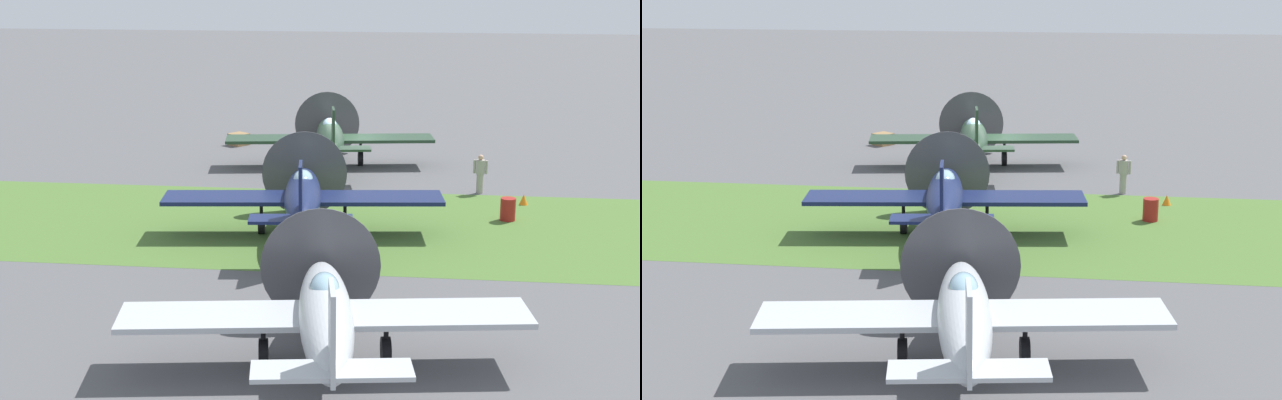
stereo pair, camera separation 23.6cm
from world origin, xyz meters
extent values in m
plane|color=#515154|center=(0.00, 0.00, 0.00)|extent=(160.00, 160.00, 0.00)
cube|color=#476B2D|center=(0.00, -10.86, 0.00)|extent=(120.00, 11.00, 0.01)
ellipsoid|color=#233D28|center=(-0.87, -0.89, 1.53)|extent=(2.36, 7.29, 1.31)
cube|color=#233D28|center=(-0.93, -0.47, 1.37)|extent=(10.29, 3.28, 0.15)
cube|color=#233D28|center=(-0.38, -4.12, 2.48)|extent=(0.28, 1.16, 2.01)
cube|color=#233D28|center=(-0.38, -4.12, 1.64)|extent=(3.48, 1.44, 0.11)
cone|color=#B7B24C|center=(-1.44, 2.92, 1.53)|extent=(0.78, 0.83, 0.68)
cylinder|color=#4C4C51|center=(-1.41, 2.71, 1.53)|extent=(3.35, 0.54, 3.38)
ellipsoid|color=#8CB2C6|center=(-0.96, -0.26, 1.99)|extent=(0.95, 1.57, 0.74)
cylinder|color=black|center=(-2.46, -0.59, 0.36)|extent=(0.34, 0.74, 0.72)
cylinder|color=black|center=(-2.46, -0.59, 0.87)|extent=(0.13, 0.13, 1.01)
cylinder|color=black|center=(0.57, -0.14, 0.36)|extent=(0.34, 0.74, 0.72)
cylinder|color=black|center=(0.57, -0.14, 0.87)|extent=(0.13, 0.13, 1.01)
cylinder|color=black|center=(-0.37, -4.23, 0.17)|extent=(0.18, 0.35, 0.34)
ellipsoid|color=#141E47|center=(-0.63, -12.45, 1.56)|extent=(2.18, 7.43, 1.34)
cube|color=#141E47|center=(-0.68, -12.03, 1.40)|extent=(10.49, 3.02, 0.15)
cube|color=#141E47|center=(-0.24, -15.77, 2.53)|extent=(0.24, 1.19, 2.05)
cube|color=#141E47|center=(-0.24, -15.77, 1.67)|extent=(3.54, 1.36, 0.11)
cone|color=#B7B24C|center=(-1.09, -8.55, 1.56)|extent=(0.77, 0.83, 0.69)
cylinder|color=#4C4C51|center=(-1.06, -8.76, 1.56)|extent=(3.43, 0.44, 3.45)
ellipsoid|color=#8CB2C6|center=(-0.71, -11.81, 2.03)|extent=(0.92, 1.59, 0.75)
cylinder|color=black|center=(-2.25, -12.10, 0.37)|extent=(0.32, 0.76, 0.73)
cylinder|color=black|center=(-2.25, -12.10, 0.88)|extent=(0.13, 0.13, 1.03)
cylinder|color=black|center=(0.86, -11.74, 0.37)|extent=(0.32, 0.76, 0.73)
cylinder|color=black|center=(0.86, -11.74, 0.88)|extent=(0.13, 0.13, 1.03)
cylinder|color=black|center=(-0.23, -15.88, 0.17)|extent=(0.17, 0.36, 0.34)
ellipsoid|color=#B2B7BC|center=(1.49, -23.82, 1.56)|extent=(2.42, 7.43, 1.33)
cube|color=#B2B7BC|center=(1.42, -23.40, 1.40)|extent=(10.49, 3.36, 0.15)
cube|color=#B2B7BC|center=(1.99, -27.12, 2.53)|extent=(0.28, 1.19, 2.04)
cube|color=#B2B7BC|center=(1.99, -27.12, 1.67)|extent=(3.55, 1.47, 0.11)
cone|color=#B7B24C|center=(0.90, -19.94, 1.56)|extent=(0.79, 0.85, 0.69)
cylinder|color=#4C4C51|center=(0.93, -20.15, 1.56)|extent=(3.41, 0.56, 3.44)
ellipsoid|color=#8CB2C6|center=(1.39, -23.18, 2.03)|extent=(0.97, 1.60, 0.75)
cylinder|color=black|center=(-0.14, -23.52, 0.37)|extent=(0.34, 0.76, 0.73)
cylinder|color=black|center=(-0.14, -23.52, 0.88)|extent=(0.13, 0.13, 1.03)
cylinder|color=black|center=(2.95, -23.06, 0.37)|extent=(0.34, 0.76, 0.73)
cylinder|color=black|center=(2.95, -23.06, 0.88)|extent=(0.13, 0.13, 1.03)
cylinder|color=#9E998E|center=(6.16, -5.07, 0.44)|extent=(0.30, 0.30, 0.88)
cylinder|color=#9E998E|center=(6.16, -5.07, 1.19)|extent=(0.38, 0.38, 0.62)
sphere|color=tan|center=(6.16, -5.07, 1.61)|extent=(0.23, 0.23, 0.23)
cylinder|color=#9E998E|center=(5.91, -5.03, 1.19)|extent=(0.11, 0.11, 0.59)
cylinder|color=#9E998E|center=(6.42, -5.11, 1.19)|extent=(0.11, 0.11, 0.59)
cylinder|color=maroon|center=(7.06, -9.23, 0.45)|extent=(0.60, 0.60, 0.90)
cube|color=olive|center=(-6.44, 4.15, 0.32)|extent=(1.26, 1.26, 0.64)
cone|color=orange|center=(7.91, -6.76, 0.22)|extent=(0.36, 0.36, 0.44)
camera|label=1|loc=(3.85, -45.05, 10.20)|focal=52.25mm
camera|label=2|loc=(4.09, -45.02, 10.20)|focal=52.25mm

